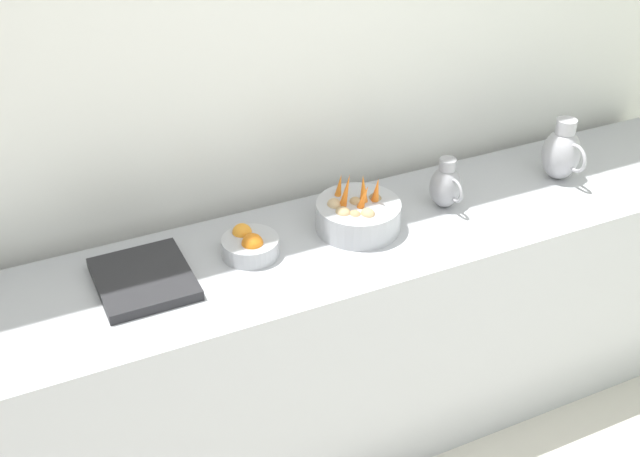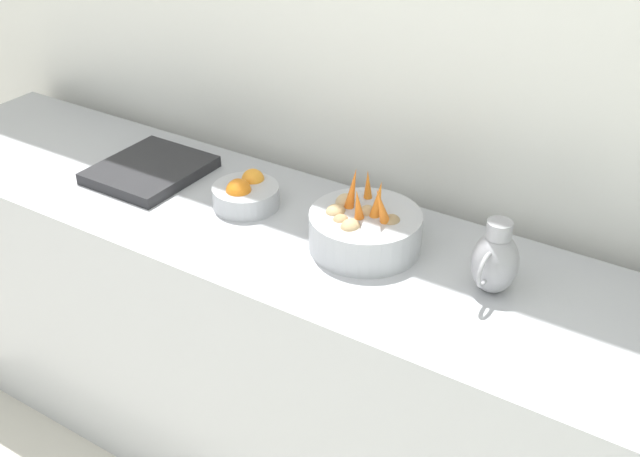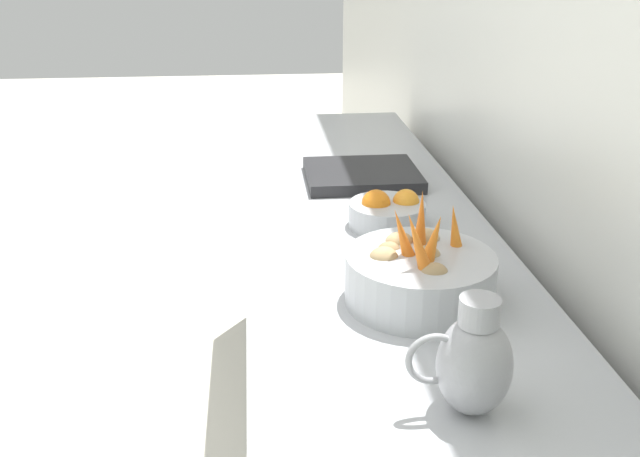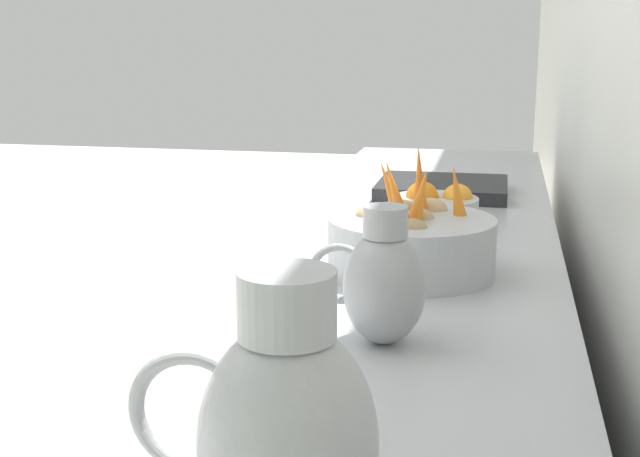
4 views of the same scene
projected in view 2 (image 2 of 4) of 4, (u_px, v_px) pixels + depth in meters
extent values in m
cube|color=silver|center=(616.00, 33.00, 1.91)|extent=(0.10, 8.74, 3.00)
cube|color=#ADAFB5|center=(343.00, 379.00, 2.37)|extent=(0.63, 3.28, 0.93)
cylinder|color=#ADAFB5|center=(365.00, 231.00, 2.11)|extent=(0.30, 0.30, 0.10)
torus|color=#ADAFB5|center=(365.00, 245.00, 2.13)|extent=(0.18, 0.18, 0.01)
cone|color=orange|center=(368.00, 187.00, 2.14)|extent=(0.06, 0.04, 0.12)
cone|color=orange|center=(352.00, 193.00, 2.09)|extent=(0.05, 0.07, 0.16)
cone|color=orange|center=(382.00, 209.00, 2.02)|extent=(0.08, 0.05, 0.15)
cone|color=orange|center=(358.00, 207.00, 2.04)|extent=(0.08, 0.05, 0.13)
cone|color=orange|center=(377.00, 203.00, 2.06)|extent=(0.07, 0.05, 0.12)
ellipsoid|color=tan|center=(367.00, 213.00, 2.10)|extent=(0.05, 0.05, 0.04)
ellipsoid|color=#9E7F56|center=(340.00, 221.00, 2.07)|extent=(0.05, 0.04, 0.04)
ellipsoid|color=tan|center=(336.00, 212.00, 2.10)|extent=(0.06, 0.05, 0.04)
ellipsoid|color=tan|center=(345.00, 202.00, 2.14)|extent=(0.06, 0.05, 0.05)
ellipsoid|color=tan|center=(350.00, 228.00, 2.03)|extent=(0.06, 0.05, 0.04)
ellipsoid|color=#9E7F56|center=(391.00, 222.00, 2.06)|extent=(0.05, 0.05, 0.04)
cylinder|color=#ADAFB5|center=(246.00, 196.00, 2.32)|extent=(0.20, 0.20, 0.06)
sphere|color=orange|center=(239.00, 191.00, 2.28)|extent=(0.08, 0.08, 0.08)
sphere|color=orange|center=(253.00, 180.00, 2.34)|extent=(0.07, 0.07, 0.07)
ellipsoid|color=#939399|center=(495.00, 262.00, 1.93)|extent=(0.12, 0.12, 0.16)
cylinder|color=#939399|center=(499.00, 230.00, 1.88)|extent=(0.06, 0.06, 0.04)
torus|color=#939399|center=(485.00, 270.00, 1.87)|extent=(0.09, 0.01, 0.09)
cube|color=#232326|center=(150.00, 170.00, 2.49)|extent=(0.34, 0.30, 0.04)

